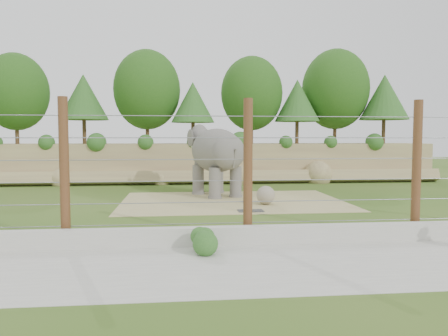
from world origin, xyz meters
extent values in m
plane|color=#335A17|center=(0.00, 0.00, 0.00)|extent=(90.00, 90.00, 0.00)
cube|color=#927856|center=(0.00, 13.00, 1.25)|extent=(30.00, 4.00, 2.50)
cube|color=#927856|center=(0.00, 10.70, 0.35)|extent=(30.00, 1.37, 1.07)
cylinder|color=#3F2B19|center=(-12.00, 12.00, 3.38)|extent=(0.24, 0.24, 1.75)
sphere|color=#164413|center=(-12.00, 12.00, 5.75)|extent=(4.00, 4.00, 4.00)
cylinder|color=#3F2B19|center=(-8.00, 12.50, 3.29)|extent=(0.24, 0.24, 1.58)
sphere|color=#164413|center=(-8.00, 12.50, 5.42)|extent=(3.60, 3.60, 3.60)
cylinder|color=#3F2B19|center=(-4.00, 13.00, 3.46)|extent=(0.24, 0.24, 1.92)
sphere|color=#164413|center=(-4.00, 13.00, 6.07)|extent=(4.40, 4.40, 4.40)
cylinder|color=#3F2B19|center=(-1.00, 11.80, 3.20)|extent=(0.24, 0.24, 1.40)
sphere|color=#164413|center=(-1.00, 11.80, 5.10)|extent=(3.20, 3.20, 3.20)
cylinder|color=#3F2B19|center=(3.00, 12.80, 3.41)|extent=(0.24, 0.24, 1.82)
sphere|color=#164413|center=(3.00, 12.80, 5.88)|extent=(4.16, 4.16, 4.16)
cylinder|color=#3F2B19|center=(6.00, 12.20, 3.25)|extent=(0.24, 0.24, 1.50)
sphere|color=#164413|center=(6.00, 12.20, 5.29)|extent=(3.44, 3.44, 3.44)
cylinder|color=#3F2B19|center=(9.00, 13.20, 3.51)|extent=(0.24, 0.24, 2.03)
sphere|color=#164413|center=(9.00, 13.20, 6.27)|extent=(4.64, 4.64, 4.64)
cylinder|color=#3F2B19|center=(12.00, 12.00, 3.32)|extent=(0.24, 0.24, 1.64)
sphere|color=#164413|center=(12.00, 12.00, 5.55)|extent=(3.76, 3.76, 3.76)
cube|color=tan|center=(0.50, 3.00, 0.01)|extent=(10.00, 7.00, 0.02)
cube|color=#262628|center=(0.86, 0.19, 0.04)|extent=(1.00, 0.60, 0.03)
sphere|color=gray|center=(1.80, 1.84, 0.42)|extent=(0.80, 0.80, 0.80)
cube|color=#B1AFA5|center=(0.00, -5.00, 0.25)|extent=(26.00, 0.35, 0.50)
cube|color=#B1AFA5|center=(0.00, -7.00, 0.01)|extent=(26.00, 4.00, 0.01)
cylinder|color=#542E13|center=(-5.00, -4.50, 2.00)|extent=(0.26, 0.26, 4.00)
cylinder|color=#542E13|center=(0.00, -4.50, 2.00)|extent=(0.26, 0.26, 4.00)
cylinder|color=#542E13|center=(5.00, -4.50, 2.00)|extent=(0.26, 0.26, 4.00)
cylinder|color=gray|center=(0.00, -4.50, 0.50)|extent=(20.00, 0.02, 0.02)
cylinder|color=gray|center=(0.00, -4.50, 1.10)|extent=(20.00, 0.02, 0.02)
cylinder|color=gray|center=(0.00, -4.50, 1.70)|extent=(20.00, 0.02, 0.02)
cylinder|color=gray|center=(0.00, -4.50, 2.30)|extent=(20.00, 0.02, 0.02)
cylinder|color=gray|center=(0.00, -4.50, 2.90)|extent=(20.00, 0.02, 0.02)
cylinder|color=gray|center=(0.00, -4.50, 3.50)|extent=(20.00, 0.02, 0.02)
sphere|color=#2C6024|center=(-1.47, -5.80, 0.33)|extent=(0.64, 0.64, 0.64)
camera|label=1|loc=(-1.93, -16.58, 2.91)|focal=35.00mm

